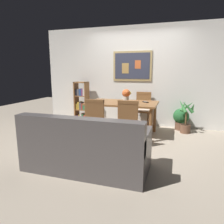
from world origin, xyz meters
TOP-DOWN VIEW (x-y plane):
  - ground_plane at (0.00, 0.00)m, footprint 12.00×12.00m
  - wall_back_with_painting at (-0.00, 1.45)m, footprint 5.20×0.14m
  - dining_table at (-0.12, 0.44)m, footprint 1.57×0.94m
  - dining_chair_near_right at (0.21, -0.32)m, footprint 0.40×0.41m
  - dining_chair_far_right at (0.23, 1.20)m, footprint 0.40×0.41m
  - dining_chair_near_left at (-0.44, -0.34)m, footprint 0.40×0.41m
  - leather_couch at (-0.18, -1.44)m, footprint 1.80×0.84m
  - bookshelf at (-1.47, 1.13)m, footprint 0.36×0.28m
  - potted_ivy at (1.19, 1.22)m, footprint 0.38×0.38m
  - potted_palm at (1.29, 0.96)m, footprint 0.41×0.42m
  - flower_vase at (-0.02, 0.39)m, footprint 0.20×0.20m
  - tv_remote at (0.39, 0.54)m, footprint 0.15×0.13m

SIDE VIEW (x-z plane):
  - ground_plane at x=0.00m, z-range 0.00..0.00m
  - potted_ivy at x=1.19m, z-range -0.01..0.59m
  - leather_couch at x=-0.18m, z-range -0.11..0.73m
  - potted_palm at x=1.29m, z-range -0.06..0.75m
  - bookshelf at x=-1.47m, z-range -0.05..1.11m
  - dining_chair_near_right at x=0.21m, z-range 0.08..0.99m
  - dining_chair_far_right at x=0.23m, z-range 0.08..0.99m
  - dining_chair_near_left at x=-0.44m, z-range 0.08..0.99m
  - dining_table at x=-0.12m, z-range 0.28..1.03m
  - tv_remote at x=0.39m, z-range 0.75..0.77m
  - flower_vase at x=-0.02m, z-range 0.78..1.08m
  - wall_back_with_painting at x=0.00m, z-range 0.00..2.60m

